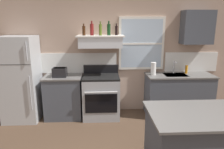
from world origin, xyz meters
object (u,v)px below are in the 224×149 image
refrigerator (21,79)px  bottle_red_label_wine (92,29)px  paper_towel_roll (153,69)px  bottle_olive_oil_square (100,30)px  dish_soap_bottle (186,69)px  bottle_brown_stout (84,30)px  kitchen_island (202,145)px  bottle_dark_green_wine (109,29)px  toaster (60,72)px  stove_range (101,96)px  bottle_balsamic_dark (116,30)px

refrigerator → bottle_red_label_wine: bottle_red_label_wine is taller
refrigerator → paper_towel_roll: bearing=1.2°
bottle_olive_oil_square → dish_soap_bottle: size_ratio=1.55×
bottle_brown_stout → paper_towel_roll: (1.45, -0.01, -0.80)m
bottle_red_label_wine → kitchen_island: 2.87m
bottle_dark_green_wine → dish_soap_bottle: bottle_dark_green_wine is taller
bottle_olive_oil_square → bottle_dark_green_wine: size_ratio=0.98×
toaster → bottle_red_label_wine: (0.67, 0.13, 0.86)m
bottle_brown_stout → dish_soap_bottle: bottle_brown_stout is taller
refrigerator → bottle_dark_green_wine: 2.08m
refrigerator → bottle_brown_stout: bottle_brown_stout is taller
stove_range → dish_soap_bottle: size_ratio=6.06×
paper_towel_roll → dish_soap_bottle: 0.77m
stove_range → bottle_red_label_wine: bottle_red_label_wine is taller
bottle_brown_stout → bottle_balsamic_dark: size_ratio=0.99×
toaster → refrigerator: bearing=178.8°
stove_range → bottle_balsamic_dark: 1.43m
refrigerator → toaster: bearing=-1.2°
toaster → kitchen_island: bearing=-41.5°
bottle_olive_oil_square → dish_soap_bottle: (1.88, 0.10, -0.86)m
bottle_dark_green_wine → kitchen_island: size_ratio=0.20×
refrigerator → bottle_brown_stout: 1.64m
stove_range → bottle_red_label_wine: bearing=152.8°
bottle_brown_stout → bottle_olive_oil_square: size_ratio=0.84×
bottle_olive_oil_square → dish_soap_bottle: bottle_olive_oil_square is taller
stove_range → kitchen_island: (1.30, -1.93, -0.01)m
bottle_brown_stout → bottle_red_label_wine: 0.17m
bottle_dark_green_wine → paper_towel_roll: bearing=-3.1°
dish_soap_bottle → bottle_balsamic_dark: bearing=179.5°
stove_range → dish_soap_bottle: (1.88, 0.14, 0.54)m
refrigerator → bottle_dark_green_wine: size_ratio=6.14×
toaster → paper_towel_roll: paper_towel_roll is taller
bottle_dark_green_wine → dish_soap_bottle: 1.91m
paper_towel_roll → bottle_brown_stout: bearing=179.5°
paper_towel_roll → kitchen_island: size_ratio=0.19×
paper_towel_roll → refrigerator: bearing=-178.8°
refrigerator → kitchen_island: refrigerator is taller
bottle_brown_stout → dish_soap_bottle: bearing=2.2°
toaster → bottle_brown_stout: bottle_brown_stout is taller
bottle_olive_oil_square → bottle_dark_green_wine: 0.18m
toaster → bottle_brown_stout: size_ratio=1.27×
bottle_brown_stout → bottle_olive_oil_square: 0.33m
dish_soap_bottle → paper_towel_roll: bearing=-172.5°
toaster → stove_range: size_ratio=0.27×
bottle_red_label_wine → paper_towel_roll: bearing=-2.3°
refrigerator → toaster: (0.81, -0.02, 0.14)m
toaster → bottle_brown_stout: (0.51, 0.09, 0.83)m
refrigerator → bottle_olive_oil_square: bearing=2.2°
bottle_dark_green_wine → bottle_balsamic_dark: size_ratio=1.21×
bottle_balsamic_dark → kitchen_island: (0.96, -2.09, -1.39)m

